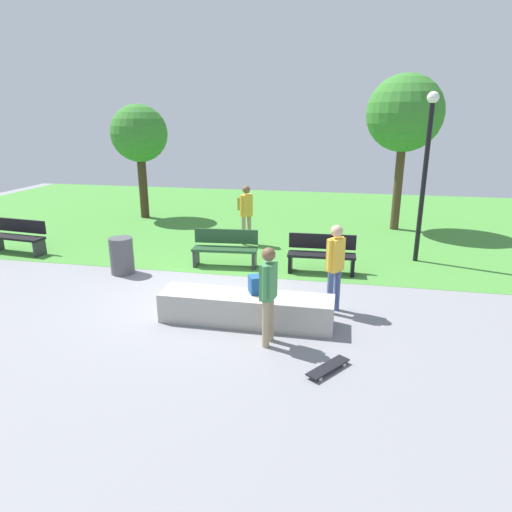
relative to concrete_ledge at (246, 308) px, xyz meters
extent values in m
plane|color=gray|center=(-1.14, 1.14, -0.27)|extent=(28.00, 28.00, 0.00)
cube|color=#478C38|center=(-1.14, 8.76, -0.27)|extent=(26.60, 12.76, 0.01)
cube|color=#A8A59E|center=(0.00, 0.00, 0.00)|extent=(3.14, 0.70, 0.54)
cube|color=#1E4C8C|center=(0.14, 0.12, 0.43)|extent=(0.30, 0.34, 0.32)
cylinder|color=tan|center=(0.55, -0.61, 0.13)|extent=(0.12, 0.12, 0.80)
cylinder|color=tan|center=(0.51, -0.82, 0.13)|extent=(0.12, 0.12, 0.80)
cube|color=#3F8C4C|center=(0.53, -0.72, 0.84)|extent=(0.25, 0.35, 0.60)
cylinder|color=#3F8C4C|center=(0.56, -0.55, 0.86)|extent=(0.09, 0.09, 0.55)
cylinder|color=#3F8C4C|center=(0.50, -0.88, 0.86)|extent=(0.09, 0.09, 0.55)
sphere|color=brown|center=(0.53, -0.72, 1.28)|extent=(0.22, 0.22, 0.22)
cylinder|color=#3F5184|center=(1.47, 0.69, 0.15)|extent=(0.12, 0.12, 0.83)
cylinder|color=#3F5184|center=(1.59, 0.87, 0.15)|extent=(0.12, 0.12, 0.83)
cube|color=gold|center=(1.53, 0.78, 0.88)|extent=(0.34, 0.38, 0.62)
cylinder|color=gold|center=(1.44, 0.64, 0.90)|extent=(0.09, 0.09, 0.57)
cylinder|color=gold|center=(1.62, 0.92, 0.90)|extent=(0.09, 0.09, 0.57)
sphere|color=tan|center=(1.53, 0.78, 1.33)|extent=(0.23, 0.23, 0.23)
cube|color=black|center=(1.55, -1.38, -0.20)|extent=(0.63, 0.77, 0.02)
cylinder|color=silver|center=(1.65, -1.10, -0.24)|extent=(0.06, 0.06, 0.06)
cylinder|color=silver|center=(1.78, -1.19, -0.24)|extent=(0.06, 0.06, 0.06)
cylinder|color=silver|center=(1.32, -1.56, -0.24)|extent=(0.06, 0.06, 0.06)
cylinder|color=silver|center=(1.45, -1.65, -0.24)|extent=(0.06, 0.06, 0.06)
cube|color=teal|center=(-1.56, 1.12, -0.20)|extent=(0.69, 0.73, 0.02)
cylinder|color=silver|center=(-1.31, 0.97, -0.24)|extent=(0.06, 0.06, 0.06)
cylinder|color=silver|center=(-1.43, 0.86, -0.24)|extent=(0.06, 0.06, 0.06)
cylinder|color=silver|center=(-1.69, 1.38, -0.24)|extent=(0.06, 0.06, 0.06)
cylinder|color=silver|center=(-1.81, 1.28, -0.24)|extent=(0.06, 0.06, 0.06)
cube|color=#1E4223|center=(-1.22, 2.99, 0.18)|extent=(1.63, 0.57, 0.06)
cube|color=#1E4223|center=(-1.23, 3.21, 0.46)|extent=(1.60, 0.19, 0.36)
cube|color=#2D2D33|center=(-0.48, 3.05, -0.04)|extent=(0.11, 0.40, 0.45)
cube|color=#2D2D33|center=(-1.95, 2.93, -0.04)|extent=(0.11, 0.40, 0.45)
cube|color=black|center=(1.17, 2.98, 0.18)|extent=(1.61, 0.49, 0.06)
cube|color=black|center=(1.16, 3.20, 0.46)|extent=(1.60, 0.12, 0.36)
cube|color=black|center=(1.90, 3.01, -0.04)|extent=(0.09, 0.40, 0.45)
cube|color=black|center=(0.43, 2.95, -0.04)|extent=(0.09, 0.40, 0.45)
cube|color=black|center=(-7.08, 2.97, 0.18)|extent=(1.64, 0.62, 0.06)
cube|color=black|center=(-7.06, 3.19, 0.46)|extent=(1.60, 0.24, 0.36)
cube|color=#2D2D33|center=(-6.35, 2.89, -0.04)|extent=(0.12, 0.40, 0.45)
cylinder|color=#4C3823|center=(3.29, 7.92, 1.22)|extent=(0.27, 0.27, 2.99)
sphere|color=#387F2D|center=(3.29, 7.92, 3.43)|extent=(2.37, 2.37, 2.37)
cylinder|color=#42301E|center=(-5.66, 7.97, 0.95)|extent=(0.31, 0.31, 2.43)
sphere|color=#387F2D|center=(-5.66, 7.97, 2.76)|extent=(2.00, 2.00, 2.00)
cylinder|color=black|center=(3.52, 4.44, 1.68)|extent=(0.12, 0.12, 3.91)
sphere|color=silver|center=(3.52, 4.44, 3.76)|extent=(0.28, 0.28, 0.28)
cylinder|color=#4C4C51|center=(-3.49, 2.04, 0.17)|extent=(0.55, 0.55, 0.87)
cylinder|color=tan|center=(-1.07, 5.19, 0.15)|extent=(0.12, 0.12, 0.84)
cylinder|color=tan|center=(-1.20, 5.01, 0.15)|extent=(0.12, 0.12, 0.84)
cube|color=gold|center=(-1.14, 5.10, 0.89)|extent=(0.35, 0.38, 0.63)
cylinder|color=gold|center=(-1.04, 5.24, 0.91)|extent=(0.09, 0.09, 0.58)
cylinder|color=gold|center=(-1.24, 4.96, 0.91)|extent=(0.09, 0.09, 0.58)
sphere|color=brown|center=(-1.14, 5.10, 1.35)|extent=(0.23, 0.23, 0.23)
cube|color=olive|center=(-1.27, 5.19, 0.92)|extent=(0.28, 0.30, 0.36)
camera|label=1|loc=(1.66, -7.28, 3.32)|focal=31.42mm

